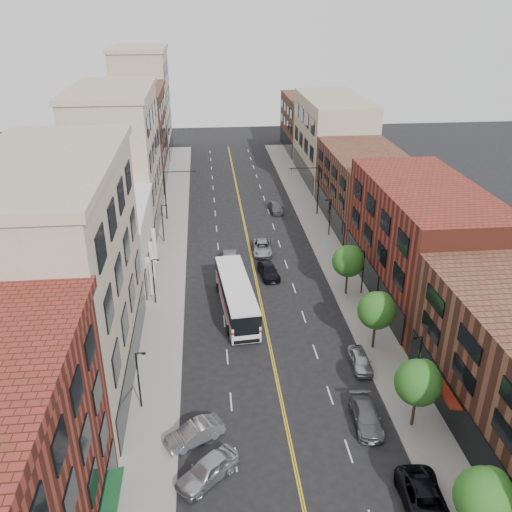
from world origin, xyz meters
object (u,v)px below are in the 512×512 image
object	(u,v)px
car_angle_b	(195,433)
car_parked_near	(425,503)
city_bus	(236,294)
car_lane_a	(268,271)
car_angle_a	(208,470)
car_lane_c	(276,207)
car_lane_behind	(230,258)
car_lane_b	(262,247)
car_parked_mid	(366,417)
car_parked_far	(360,360)

from	to	relation	value
car_angle_b	car_parked_near	world-z (taller)	car_parked_near
city_bus	car_lane_a	size ratio (longest dim) A/B	2.71
car_angle_a	car_lane_c	distance (m)	50.44
car_parked_near	car_lane_behind	distance (m)	37.70
car_lane_b	car_parked_mid	bearing A→B (deg)	-77.75
car_angle_b	car_lane_b	distance (m)	32.58
car_parked_near	car_lane_c	xyz separation A→B (m)	(-2.34, 53.13, -0.04)
city_bus	car_angle_a	bearing A→B (deg)	-103.60
car_angle_b	car_parked_near	distance (m)	16.06
car_angle_b	car_lane_b	bearing A→B (deg)	136.88
car_lane_b	car_angle_a	bearing A→B (deg)	-97.88
car_parked_mid	car_lane_b	size ratio (longest dim) A/B	0.93
car_parked_mid	car_lane_behind	size ratio (longest dim) A/B	1.04
car_parked_mid	car_lane_a	size ratio (longest dim) A/B	0.99
car_parked_mid	car_lane_a	xyz separation A→B (m)	(-4.42, 24.58, 0.00)
car_lane_a	car_lane_b	distance (m)	6.45
car_lane_c	city_bus	bearing A→B (deg)	-109.05
car_angle_b	car_parked_far	size ratio (longest dim) A/B	1.11
car_angle_b	car_lane_behind	distance (m)	29.17
car_lane_b	car_lane_c	distance (m)	14.63
car_lane_behind	car_lane_c	size ratio (longest dim) A/B	1.04
car_parked_far	car_lane_b	size ratio (longest dim) A/B	0.77
car_parked_far	car_lane_c	size ratio (longest dim) A/B	0.90
car_lane_c	car_lane_b	bearing A→B (deg)	-107.69
car_angle_b	car_parked_mid	bearing A→B (deg)	63.84
car_lane_behind	car_lane_b	bearing A→B (deg)	-146.20
car_angle_a	car_parked_mid	distance (m)	12.54
car_parked_far	car_lane_behind	bearing A→B (deg)	115.91
car_angle_a	car_angle_b	xyz separation A→B (m)	(-0.88, 3.53, -0.08)
car_lane_behind	car_lane_b	size ratio (longest dim) A/B	0.89
car_parked_near	car_lane_b	size ratio (longest dim) A/B	1.11
car_angle_b	car_lane_c	world-z (taller)	car_lane_c
car_lane_behind	car_lane_b	xyz separation A→B (m)	(4.21, 2.63, -0.04)
car_parked_mid	car_lane_b	world-z (taller)	car_lane_b
car_parked_mid	car_lane_a	bearing A→B (deg)	103.13
car_angle_b	car_lane_c	bearing A→B (deg)	137.11
city_bus	car_lane_behind	size ratio (longest dim) A/B	2.85
car_angle_b	car_lane_c	distance (m)	47.21
car_lane_b	car_parked_far	bearing A→B (deg)	-72.13
city_bus	car_lane_a	bearing A→B (deg)	55.53
car_parked_far	car_lane_a	distance (m)	18.65
car_parked_near	car_parked_mid	world-z (taller)	car_parked_near
city_bus	car_parked_far	xyz separation A→B (m)	(10.05, -10.41, -1.23)
car_angle_a	car_lane_c	world-z (taller)	car_angle_a
car_parked_far	car_lane_behind	world-z (taller)	car_lane_behind
car_parked_near	car_lane_a	size ratio (longest dim) A/B	1.19
car_angle_b	car_lane_c	xyz separation A→B (m)	(11.89, 45.69, 0.03)
car_parked_near	car_lane_b	bearing A→B (deg)	101.91
car_parked_near	car_lane_behind	world-z (taller)	car_parked_near
city_bus	car_lane_c	size ratio (longest dim) A/B	2.95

